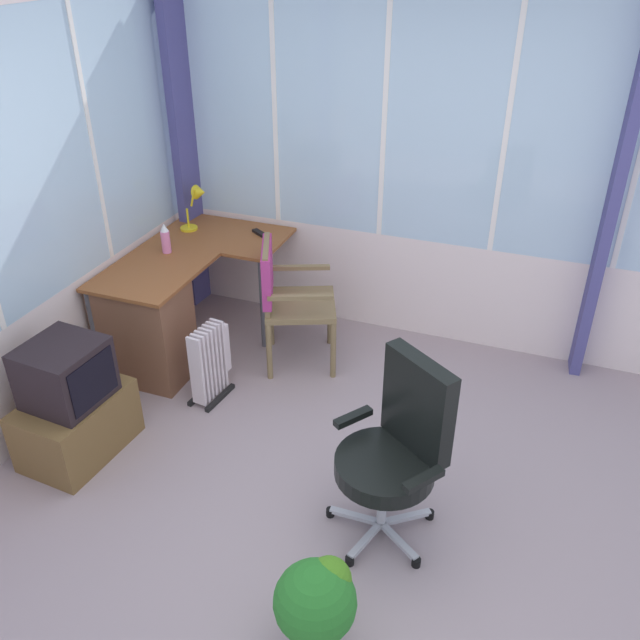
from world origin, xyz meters
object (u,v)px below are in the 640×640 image
at_px(tv_remote, 260,233).
at_px(tv_on_stand, 74,406).
at_px(wooden_armchair, 282,289).
at_px(space_heater, 211,361).
at_px(potted_plant, 317,603).
at_px(spray_bottle, 165,239).
at_px(desk_lamp, 197,201).
at_px(desk, 153,320).
at_px(office_chair, 399,443).

height_order(tv_remote, tv_on_stand, tv_remote).
distance_m(tv_remote, wooden_armchair, 0.63).
distance_m(space_heater, potted_plant, 1.94).
height_order(wooden_armchair, potted_plant, wooden_armchair).
xyz_separation_m(spray_bottle, tv_on_stand, (-1.27, -0.10, -0.51)).
bearing_deg(desk_lamp, tv_remote, -87.40).
xyz_separation_m(desk_lamp, tv_remote, (0.02, -0.49, -0.20)).
height_order(spray_bottle, wooden_armchair, spray_bottle).
bearing_deg(potted_plant, tv_remote, 29.27).
height_order(desk, tv_on_stand, tv_on_stand).
bearing_deg(space_heater, tv_on_stand, 147.50).
bearing_deg(desk_lamp, space_heater, -149.47).
xyz_separation_m(tv_remote, spray_bottle, (-0.51, 0.48, 0.09)).
height_order(desk, potted_plant, desk).
xyz_separation_m(desk_lamp, space_heater, (-1.00, -0.59, -0.68)).
bearing_deg(spray_bottle, desk, -169.35).
bearing_deg(tv_on_stand, potted_plant, -111.30).
bearing_deg(spray_bottle, potted_plant, -136.38).
height_order(tv_remote, office_chair, office_chair).
height_order(tv_remote, spray_bottle, spray_bottle).
height_order(wooden_armchair, tv_on_stand, wooden_armchair).
bearing_deg(space_heater, spray_bottle, 48.57).
bearing_deg(tv_on_stand, office_chair, -87.24).
distance_m(desk_lamp, space_heater, 1.35).
relative_size(desk_lamp, potted_plant, 0.71).
xyz_separation_m(spray_bottle, space_heater, (-0.51, -0.58, -0.57)).
distance_m(desk, office_chair, 2.10).
relative_size(spray_bottle, potted_plant, 0.46).
bearing_deg(potted_plant, space_heater, 41.65).
xyz_separation_m(spray_bottle, wooden_armchair, (0.04, -0.86, -0.26)).
bearing_deg(spray_bottle, wooden_armchair, -87.45).
distance_m(wooden_armchair, tv_on_stand, 1.54).
bearing_deg(desk, wooden_armchair, -62.38).
relative_size(desk_lamp, tv_on_stand, 0.44).
bearing_deg(spray_bottle, office_chair, -120.47).
distance_m(desk, space_heater, 0.55).
height_order(office_chair, space_heater, office_chair).
xyz_separation_m(desk_lamp, tv_on_stand, (-1.76, -0.11, -0.62)).
bearing_deg(tv_remote, tv_on_stand, -159.48).
bearing_deg(tv_on_stand, space_heater, -32.50).
bearing_deg(office_chair, spray_bottle, 59.53).
xyz_separation_m(tv_remote, potted_plant, (-2.48, -1.39, -0.48)).
bearing_deg(office_chair, tv_remote, 41.96).
relative_size(desk, office_chair, 1.41).
height_order(desk_lamp, tv_on_stand, desk_lamp).
bearing_deg(tv_remote, wooden_armchair, -108.61).
height_order(desk_lamp, wooden_armchair, desk_lamp).
height_order(desk_lamp, tv_remote, desk_lamp).
distance_m(office_chair, potted_plant, 0.85).
bearing_deg(tv_remote, spray_bottle, 169.42).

